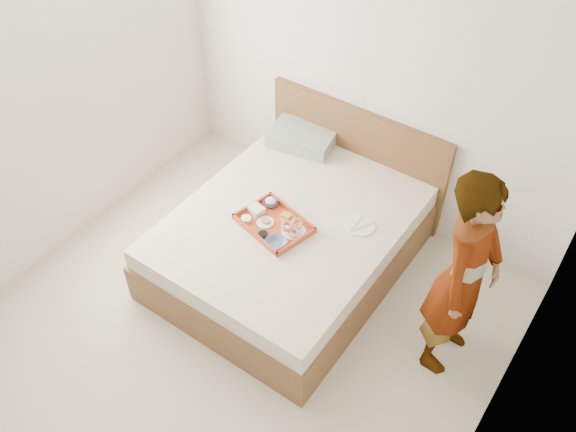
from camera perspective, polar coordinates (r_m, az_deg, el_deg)
The scene contains 19 objects.
ground at distance 4.53m, azimuth -6.70°, elevation -12.50°, with size 3.50×4.00×0.01m, color #BCB09F.
ceiling at distance 2.76m, azimuth -11.36°, elevation 18.36°, with size 3.50×4.00×0.01m, color white.
wall_back at distance 4.81m, azimuth 7.83°, elevation 13.11°, with size 3.50×0.01×2.60m, color silver.
wall_left at distance 4.67m, azimuth -24.85°, elevation 8.05°, with size 0.01×4.00×2.60m, color silver.
wall_right at distance 3.01m, azimuth 18.29°, elevation -14.75°, with size 0.01×4.00×2.60m, color silver.
bed at distance 4.82m, azimuth 0.20°, elevation -2.34°, with size 1.65×2.00×0.53m, color brown.
headboard at distance 5.28m, azimuth 6.30°, elevation 5.54°, with size 1.65×0.06×0.95m, color brown.
pillow at distance 5.26m, azimuth 1.35°, elevation 7.30°, with size 0.54×0.37×0.13m, color gray.
tray at distance 4.55m, azimuth -1.33°, elevation -0.68°, with size 0.52×0.38×0.05m, color #BF402B.
prawn_plate at distance 4.49m, azimuth 0.52°, elevation -1.45°, with size 0.18×0.18×0.01m, color white.
navy_bowl_big at distance 4.40m, azimuth -1.12°, elevation -2.49°, with size 0.15×0.15×0.04m, color navy.
sauce_dish at distance 4.46m, azimuth -2.34°, elevation -1.76°, with size 0.08×0.08×0.03m, color black.
meat_plate at distance 4.56m, azimuth -2.12°, elevation -0.59°, with size 0.13×0.13×0.01m, color white.
bread_plate at distance 4.59m, azimuth -0.04°, elevation -0.16°, with size 0.13×0.13×0.01m, color orange.
salad_bowl at distance 4.69m, azimuth -1.61°, elevation 1.23°, with size 0.12×0.12×0.04m, color navy.
plastic_tub at distance 4.63m, azimuth -2.95°, elevation 0.60°, with size 0.11×0.09×0.05m, color silver.
cheese_round at distance 4.58m, azimuth -3.91°, elevation -0.28°, with size 0.08×0.08×0.03m, color white.
dinner_plate at distance 4.58m, azimuth 6.70°, elevation -0.89°, with size 0.22×0.22×0.01m, color white.
person at distance 4.02m, azimuth 16.03°, elevation -5.46°, with size 0.59×0.39×1.63m, color beige.
Camera 1 is at (1.83, -1.69, 3.79)m, focal length 38.32 mm.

